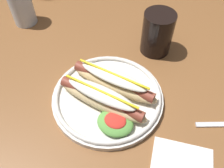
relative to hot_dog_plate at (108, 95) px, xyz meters
The scene contains 5 objects.
ground_plane 0.79m from the hot_dog_plate, 112.46° to the left, with size 8.00×8.00×0.00m, color #2D2826.
dining_table 0.23m from the hot_dog_plate, 112.46° to the left, with size 1.38×0.86×0.74m.
hot_dog_plate is the anchor object (origin of this frame).
soda_cup 0.24m from the hot_dog_plate, 75.40° to the left, with size 0.09×0.09×0.13m, color black.
water_cup 0.44m from the hot_dog_plate, 152.37° to the left, with size 0.07×0.07×0.11m, color silver.
Camera 1 is at (0.21, -0.50, 1.25)m, focal length 38.17 mm.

